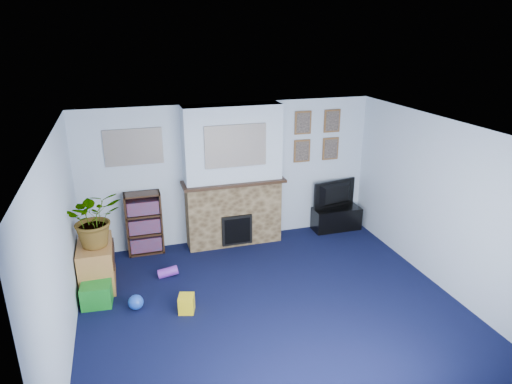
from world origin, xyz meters
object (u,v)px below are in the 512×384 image
object	(u,v)px
tv_stand	(336,218)
sideboard	(97,263)
television	(337,195)
bookshelf	(144,224)

from	to	relation	value
tv_stand	sideboard	world-z (taller)	sideboard
tv_stand	sideboard	size ratio (longest dim) A/B	1.04
television	bookshelf	world-z (taller)	bookshelf
tv_stand	television	distance (m)	0.44
bookshelf	tv_stand	bearing A→B (deg)	-1.27
television	sideboard	xyz separation A→B (m)	(-4.19, -0.78, -0.32)
tv_stand	bookshelf	xyz separation A→B (m)	(-3.45, 0.08, 0.28)
bookshelf	sideboard	world-z (taller)	bookshelf
bookshelf	sideboard	distance (m)	1.13
tv_stand	sideboard	xyz separation A→B (m)	(-4.19, -0.76, 0.12)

